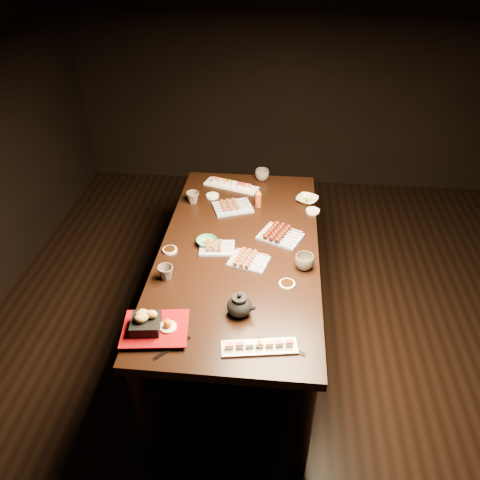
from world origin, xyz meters
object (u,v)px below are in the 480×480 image
Objects in this scene: edamame_bowl_cream at (307,200)px; teacup_far_left at (193,198)px; sushi_platter_near at (259,345)px; condiment_bottle at (258,198)px; teacup_mid_right at (304,262)px; tempura_tray at (155,323)px; teacup_near_left at (166,273)px; yakitori_plate_center at (217,245)px; teacup_far_right at (262,175)px; sushi_platter_far at (231,184)px; yakitori_plate_left at (233,204)px; teapot at (240,304)px; dining_table at (239,297)px; yakitori_plate_right at (249,259)px; edamame_bowl_green at (207,242)px.

teacup_far_left reaches higher than edamame_bowl_cream.
condiment_bottle reaches higher than sushi_platter_near.
teacup_mid_right is 0.84× the size of condiment_bottle.
tempura_tray is 3.61× the size of teacup_near_left.
tempura_tray reaches higher than teacup_mid_right.
yakitori_plate_center is 0.88m from teacup_far_right.
yakitori_plate_left reaches higher than sushi_platter_far.
yakitori_plate_left is (0.04, -0.28, 0.01)m from sushi_platter_far.
teapot reaches higher than teacup_far_right.
sushi_platter_near is at bearing 119.04° from sushi_platter_far.
sushi_platter_near is 1.13× the size of tempura_tray.
teacup_mid_right reaches higher than dining_table.
teacup_near_left is (-0.23, -0.28, 0.01)m from yakitori_plate_center.
teacup_near_left is (-0.27, -0.73, 0.01)m from yakitori_plate_left.
condiment_bottle reaches higher than yakitori_plate_center.
yakitori_plate_left is at bearing 79.65° from yakitori_plate_center.
teacup_mid_right is (0.30, -0.02, 0.02)m from yakitori_plate_right.
edamame_bowl_green is 0.49m from teacup_far_left.
sushi_platter_far is 1.04m from teacup_near_left.
teapot is (-0.34, -1.08, 0.04)m from edamame_bowl_cream.
tempura_tray reaches higher than yakitori_plate_right.
teacup_near_left is at bearing -117.83° from edamame_bowl_green.
yakitori_plate_left is at bearing -112.21° from teacup_far_right.
sushi_platter_far is 1.59× the size of yakitori_plate_left.
teacup_far_left reaches higher than yakitori_plate_center.
sushi_platter_far is 1.25m from teapot.
teacup_far_right reaches higher than yakitori_plate_center.
teacup_far_left is at bearing 140.03° from yakitori_plate_right.
dining_table is 9.12× the size of yakitori_plate_center.
sushi_platter_near is 0.77m from yakitori_plate_center.
sushi_platter_near is 0.24m from teapot.
dining_table is 0.59m from yakitori_plate_left.
edamame_bowl_green is at bearing -108.25° from teacup_far_right.
condiment_bottle is at bearing 103.76° from yakitori_plate_right.
condiment_bottle reaches higher than sushi_platter_far.
teacup_far_left is (-0.23, -0.24, 0.02)m from sushi_platter_far.
yakitori_plate_right is 1.43× the size of teapot.
yakitori_plate_center is (0.00, -0.73, 0.00)m from sushi_platter_far.
sushi_platter_far is 0.70m from edamame_bowl_green.
edamame_bowl_cream is at bearing 53.09° from tempura_tray.
yakitori_plate_center is at bearing -164.55° from dining_table.
sushi_platter_near is at bearing -13.30° from tempura_tray.
yakitori_plate_left is at bearing -9.47° from teacup_far_left.
yakitori_plate_left is at bearing 117.58° from teapot.
dining_table is at bearing 158.00° from teacup_mid_right.
teacup_near_left reaches higher than yakitori_plate_right.
teacup_near_left is at bearing -167.70° from teacup_mid_right.
sushi_platter_near is 0.61m from yakitori_plate_right.
condiment_bottle is at bearing 62.28° from yakitori_plate_center.
teapot reaches higher than sushi_platter_near.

